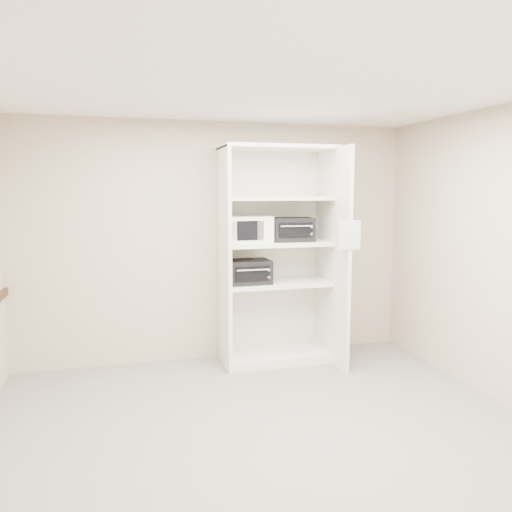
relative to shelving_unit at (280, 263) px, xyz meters
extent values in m
cube|color=slate|center=(-0.67, -1.70, -1.13)|extent=(4.50, 4.00, 0.01)
cube|color=white|center=(-0.67, -1.70, 1.57)|extent=(4.50, 4.00, 0.01)
cube|color=#BAAB91|center=(-0.67, 0.30, 0.22)|extent=(4.50, 0.02, 2.70)
cube|color=#BAAB91|center=(-0.67, -3.70, 0.22)|extent=(4.50, 0.02, 2.70)
cube|color=silver|center=(-0.65, -0.02, 0.07)|extent=(0.04, 0.60, 2.40)
cube|color=silver|center=(0.55, -0.17, 0.07)|extent=(0.04, 0.90, 2.40)
cube|color=silver|center=(-0.05, 0.28, 0.07)|extent=(1.24, 0.02, 2.40)
cube|color=silver|center=(-0.05, 0.00, -1.08)|extent=(1.16, 0.56, 0.10)
cube|color=silver|center=(-0.05, 0.00, -0.23)|extent=(1.16, 0.56, 0.04)
cube|color=silver|center=(-0.05, 0.00, 0.22)|extent=(1.16, 0.56, 0.04)
cube|color=silver|center=(-0.05, 0.00, 0.72)|extent=(1.16, 0.56, 0.04)
cube|color=silver|center=(-0.05, 0.00, 1.27)|extent=(1.24, 0.60, 0.04)
cube|color=white|center=(-0.37, 0.02, 0.38)|extent=(0.49, 0.38, 0.29)
cube|color=black|center=(0.14, 0.02, 0.37)|extent=(0.48, 0.37, 0.26)
cube|color=black|center=(-0.38, -0.03, -0.08)|extent=(0.47, 0.36, 0.26)
cube|color=white|center=(0.54, -0.63, 0.35)|extent=(0.23, 0.02, 0.29)
camera|label=1|loc=(-1.70, -5.29, 0.81)|focal=35.00mm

